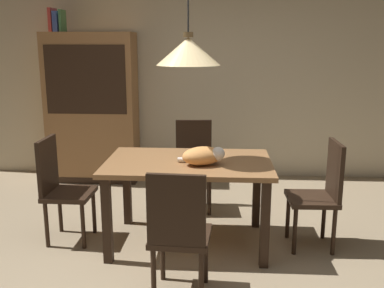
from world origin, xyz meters
TOP-DOWN VIEW (x-y plane):
  - ground at (0.00, 0.00)m, footprint 10.00×10.00m
  - back_wall at (0.00, 2.65)m, footprint 6.40×0.10m
  - dining_table at (-0.03, 0.53)m, footprint 1.40×0.90m
  - chair_left_side at (-1.16, 0.53)m, footprint 0.40×0.40m
  - chair_near_front at (-0.04, -0.34)m, footprint 0.43×0.43m
  - chair_far_back at (-0.03, 1.41)m, footprint 0.42×0.42m
  - chair_right_side at (1.10, 0.54)m, footprint 0.41×0.41m
  - cat_sleeping at (0.10, 0.42)m, footprint 0.41×0.33m
  - pendant_lamp at (-0.03, 0.53)m, footprint 0.52×0.52m
  - hutch_bookcase at (-1.36, 2.32)m, footprint 1.12×0.45m
  - book_red_tall at (-1.79, 2.32)m, footprint 0.04×0.22m
  - book_blue_wide at (-1.73, 2.32)m, footprint 0.06×0.24m
  - book_green_slim at (-1.67, 2.32)m, footprint 0.03×0.20m

SIDE VIEW (x-z plane):
  - ground at x=0.00m, z-range 0.00..0.00m
  - chair_left_side at x=-1.16m, z-range 0.05..0.98m
  - chair_near_front at x=-0.04m, z-range 0.05..0.98m
  - chair_far_back at x=-0.03m, z-range 0.05..0.98m
  - chair_right_side at x=1.10m, z-range 0.05..0.98m
  - dining_table at x=-0.03m, z-range 0.27..1.02m
  - cat_sleeping at x=0.10m, z-range 0.75..0.90m
  - hutch_bookcase at x=-1.36m, z-range -0.04..1.81m
  - back_wall at x=0.00m, z-range 0.00..2.90m
  - pendant_lamp at x=-0.03m, z-range 1.01..2.31m
  - book_blue_wide at x=-1.73m, z-range 1.85..2.09m
  - book_green_slim at x=-1.67m, z-range 1.85..2.11m
  - book_red_tall at x=-1.79m, z-range 1.85..2.13m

